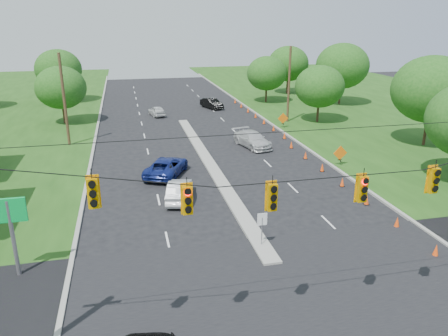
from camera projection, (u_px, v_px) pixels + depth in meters
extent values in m
plane|color=black|center=(304.00, 315.00, 18.66)|extent=(160.00, 160.00, 0.00)
cube|color=black|center=(304.00, 315.00, 18.66)|extent=(160.00, 14.00, 0.02)
cube|color=gray|center=(94.00, 144.00, 44.18)|extent=(0.25, 110.00, 0.16)
cube|color=gray|center=(283.00, 133.00, 48.46)|extent=(0.25, 110.00, 0.16)
cube|color=gray|center=(209.00, 164.00, 38.02)|extent=(1.00, 34.00, 0.18)
cylinder|color=gray|center=(262.00, 232.00, 23.90)|extent=(0.06, 0.06, 1.80)
cube|color=white|center=(262.00, 219.00, 23.64)|extent=(0.55, 0.04, 0.70)
cylinder|color=black|center=(326.00, 168.00, 15.47)|extent=(24.00, 0.04, 0.04)
cube|color=#F4A100|center=(93.00, 193.00, 13.86)|extent=(0.34, 0.24, 1.00)
cube|color=#F4A100|center=(187.00, 200.00, 14.66)|extent=(0.34, 0.24, 1.00)
cube|color=#F4A100|center=(272.00, 197.00, 15.35)|extent=(0.34, 0.24, 1.00)
cube|color=#F4A100|center=(362.00, 189.00, 16.09)|extent=(0.34, 0.24, 1.00)
cube|color=#F4A100|center=(433.00, 180.00, 16.70)|extent=(0.34, 0.24, 1.00)
cylinder|color=#422D1C|center=(64.00, 100.00, 42.22)|extent=(0.28, 0.28, 9.00)
cylinder|color=#422D1C|center=(289.00, 85.00, 52.11)|extent=(0.28, 0.28, 9.00)
cylinder|color=gray|center=(13.00, 239.00, 20.90)|extent=(0.20, 0.20, 4.00)
cube|color=#00A63D|center=(8.00, 210.00, 20.41)|extent=(1.60, 0.15, 1.20)
cone|color=#FF4B10|center=(436.00, 250.00, 23.17)|extent=(0.32, 0.32, 0.70)
cone|color=#FF4B10|center=(397.00, 222.00, 26.39)|extent=(0.32, 0.32, 0.70)
cone|color=#FF4B10|center=(367.00, 200.00, 29.62)|extent=(0.32, 0.32, 0.70)
cone|color=#FF4B10|center=(342.00, 182.00, 32.85)|extent=(0.32, 0.32, 0.70)
cone|color=#FF4B10|center=(322.00, 167.00, 36.07)|extent=(0.32, 0.32, 0.70)
cone|color=#FF4B10|center=(306.00, 155.00, 39.30)|extent=(0.32, 0.32, 0.70)
cone|color=#FF4B10|center=(291.00, 145.00, 42.53)|extent=(0.32, 0.32, 0.70)
cone|color=#FF4B10|center=(285.00, 136.00, 45.88)|extent=(0.32, 0.32, 0.70)
cone|color=#FF4B10|center=(274.00, 128.00, 49.11)|extent=(0.32, 0.32, 0.70)
cone|color=#FF4B10|center=(264.00, 121.00, 52.33)|extent=(0.32, 0.32, 0.70)
cone|color=#FF4B10|center=(256.00, 115.00, 55.56)|extent=(0.32, 0.32, 0.70)
cone|color=#FF4B10|center=(248.00, 110.00, 58.79)|extent=(0.32, 0.32, 0.70)
cone|color=#FF4B10|center=(241.00, 105.00, 62.01)|extent=(0.32, 0.32, 0.70)
cone|color=#FF4B10|center=(235.00, 101.00, 65.24)|extent=(0.32, 0.32, 0.70)
cube|color=black|center=(340.00, 160.00, 37.36)|extent=(0.06, 0.58, 0.26)
cube|color=black|center=(340.00, 160.00, 37.36)|extent=(0.06, 0.58, 0.26)
cube|color=orange|center=(340.00, 153.00, 37.17)|extent=(1.27, 0.05, 1.27)
cube|color=black|center=(283.00, 123.00, 50.27)|extent=(0.06, 0.58, 0.26)
cube|color=black|center=(283.00, 123.00, 50.27)|extent=(0.06, 0.58, 0.26)
cube|color=orange|center=(283.00, 118.00, 50.08)|extent=(1.27, 0.05, 1.27)
cylinder|color=black|center=(64.00, 113.00, 52.17)|extent=(0.28, 0.28, 2.52)
ellipsoid|color=#194C14|center=(61.00, 88.00, 51.17)|extent=(5.88, 5.88, 5.04)
cylinder|color=black|center=(61.00, 93.00, 65.52)|extent=(0.28, 0.28, 2.88)
ellipsoid|color=#194C14|center=(58.00, 69.00, 64.37)|extent=(6.72, 6.72, 5.76)
cylinder|color=black|center=(426.00, 130.00, 43.07)|extent=(0.28, 0.28, 3.24)
ellipsoid|color=#194C14|center=(432.00, 89.00, 41.79)|extent=(7.56, 7.56, 6.48)
cylinder|color=black|center=(318.00, 112.00, 52.98)|extent=(0.28, 0.28, 2.52)
ellipsoid|color=#194C14|center=(320.00, 86.00, 51.98)|extent=(5.88, 5.88, 5.04)
cylinder|color=black|center=(340.00, 94.00, 63.78)|extent=(0.28, 0.28, 3.24)
ellipsoid|color=#194C14|center=(342.00, 66.00, 62.49)|extent=(7.56, 7.56, 6.48)
cylinder|color=black|center=(287.00, 85.00, 73.13)|extent=(0.28, 0.28, 2.88)
ellipsoid|color=#194C14|center=(288.00, 64.00, 71.99)|extent=(6.72, 6.72, 5.76)
cylinder|color=black|center=(266.00, 94.00, 65.47)|extent=(0.28, 0.28, 2.52)
ellipsoid|color=#194C14|center=(267.00, 73.00, 64.47)|extent=(5.88, 5.88, 5.04)
imported|color=white|center=(179.00, 190.00, 30.29)|extent=(2.40, 4.47, 1.40)
imported|color=navy|center=(166.00, 167.00, 35.05)|extent=(4.42, 5.85, 1.48)
imported|color=#BCBCBC|center=(252.00, 139.00, 42.93)|extent=(3.24, 5.51, 1.50)
imported|color=silver|center=(157.00, 111.00, 56.62)|extent=(2.31, 4.01, 1.29)
imported|color=black|center=(212.00, 103.00, 61.38)|extent=(2.81, 4.56, 1.42)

